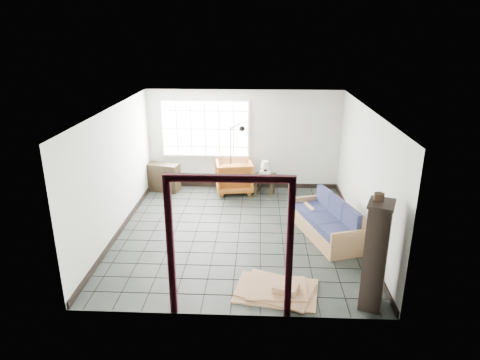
{
  "coord_description": "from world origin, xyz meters",
  "views": [
    {
      "loc": [
        0.39,
        -8.08,
        4.04
      ],
      "look_at": [
        0.01,
        0.3,
        1.06
      ],
      "focal_mm": 32.0,
      "sensor_mm": 36.0,
      "label": 1
    }
  ],
  "objects_px": {
    "armchair": "(234,174)",
    "tall_shelf": "(376,255)",
    "side_table": "(265,179)",
    "futon_sofa": "(328,224)"
  },
  "relations": [
    {
      "from": "armchair",
      "to": "side_table",
      "type": "height_order",
      "value": "armchair"
    },
    {
      "from": "side_table",
      "to": "tall_shelf",
      "type": "distance_m",
      "value": 4.87
    },
    {
      "from": "armchair",
      "to": "tall_shelf",
      "type": "relative_size",
      "value": 0.54
    },
    {
      "from": "armchair",
      "to": "tall_shelf",
      "type": "xyz_separation_m",
      "value": [
        2.39,
        -4.8,
        0.41
      ]
    },
    {
      "from": "futon_sofa",
      "to": "tall_shelf",
      "type": "xyz_separation_m",
      "value": [
        0.32,
        -2.28,
        0.58
      ]
    },
    {
      "from": "armchair",
      "to": "tall_shelf",
      "type": "height_order",
      "value": "tall_shelf"
    },
    {
      "from": "futon_sofa",
      "to": "armchair",
      "type": "relative_size",
      "value": 2.11
    },
    {
      "from": "futon_sofa",
      "to": "tall_shelf",
      "type": "bearing_deg",
      "value": -100.16
    },
    {
      "from": "futon_sofa",
      "to": "side_table",
      "type": "bearing_deg",
      "value": 100.76
    },
    {
      "from": "tall_shelf",
      "to": "futon_sofa",
      "type": "bearing_deg",
      "value": 118.56
    }
  ]
}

